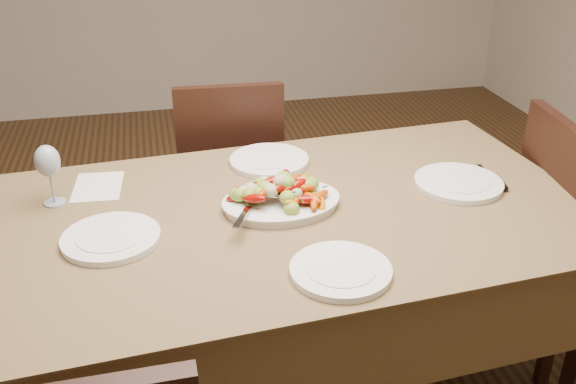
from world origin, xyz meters
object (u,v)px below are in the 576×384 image
at_px(plate_near, 341,271).
at_px(dining_table, 288,311).
at_px(chair_far, 229,178).
at_px(plate_left, 111,238).
at_px(serving_platter, 281,204).
at_px(plate_far, 269,161).
at_px(plate_right, 458,183).
at_px(wine_glass, 50,173).

bearing_deg(plate_near, dining_table, 99.18).
height_order(chair_far, plate_near, chair_far).
relative_size(chair_far, plate_left, 3.49).
distance_m(serving_platter, plate_left, 0.51).
xyz_separation_m(chair_far, plate_far, (0.08, -0.50, 0.29)).
relative_size(chair_far, plate_right, 3.35).
distance_m(chair_far, serving_platter, 0.88).
distance_m(chair_far, wine_glass, 0.97).
bearing_deg(wine_glass, plate_near, -36.59).
height_order(plate_right, wine_glass, wine_glass).
height_order(plate_far, plate_near, same).
bearing_deg(plate_left, serving_platter, 10.09).
distance_m(dining_table, plate_left, 0.65).
distance_m(plate_far, wine_glass, 0.72).
bearing_deg(wine_glass, dining_table, -15.99).
bearing_deg(dining_table, chair_far, 95.05).
bearing_deg(plate_right, plate_far, 151.56).
bearing_deg(plate_near, plate_left, 153.15).
xyz_separation_m(chair_far, serving_platter, (0.06, -0.82, 0.30)).
relative_size(dining_table, plate_far, 6.67).
bearing_deg(plate_far, serving_platter, -94.62).
xyz_separation_m(dining_table, plate_right, (0.58, 0.04, 0.39)).
relative_size(dining_table, serving_platter, 5.27).
bearing_deg(dining_table, plate_near, -80.82).
distance_m(chair_far, plate_right, 1.07).
bearing_deg(dining_table, wine_glass, 164.01).
relative_size(serving_platter, wine_glass, 1.71).
bearing_deg(wine_glass, plate_left, -56.74).
height_order(chair_far, wine_glass, wine_glass).
relative_size(chair_far, plate_far, 3.44).
relative_size(plate_right, plate_far, 1.03).
relative_size(plate_left, plate_far, 0.99).
bearing_deg(serving_platter, plate_far, 85.38).
xyz_separation_m(plate_right, plate_near, (-0.52, -0.40, 0.00)).
bearing_deg(serving_platter, chair_far, 94.08).
bearing_deg(wine_glass, plate_far, 12.13).
height_order(serving_platter, plate_near, serving_platter).
distance_m(serving_platter, plate_far, 0.33).
bearing_deg(chair_far, serving_platter, 96.96).
height_order(plate_left, plate_far, same).
xyz_separation_m(dining_table, plate_far, (0.01, 0.35, 0.39)).
distance_m(dining_table, plate_far, 0.52).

